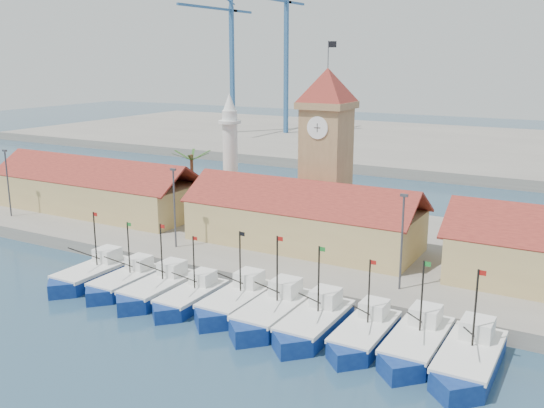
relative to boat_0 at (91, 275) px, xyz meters
The scene contains 21 objects.
ground 15.19m from the boat_0, ahead, with size 400.00×400.00×0.00m, color navy.
quay 26.69m from the boat_0, 55.69° to the left, with size 140.00×32.00×1.50m, color gray.
terminal 109.09m from the boat_0, 82.07° to the left, with size 240.00×80.00×2.00m, color gray.
boat_0 is the anchor object (origin of this frame).
boat_1 4.33m from the boat_0, ahead, with size 3.43×9.41×7.12m.
boat_2 8.45m from the boat_0, ahead, with size 3.62×9.93×7.51m.
boat_3 12.35m from the boat_0, ahead, with size 3.33×9.11×6.89m.
boat_4 16.68m from the boat_0, ahead, with size 3.72×10.18×7.70m.
boat_5 20.76m from the boat_0, ahead, with size 3.88×10.62×8.03m.
boat_6 24.78m from the boat_0, ahead, with size 3.75×10.28×7.78m.
boat_7 29.13m from the boat_0, ahead, with size 3.51×9.62×7.28m.
boat_8 33.28m from the boat_0, ahead, with size 3.76×10.31×7.80m.
boat_9 37.39m from the boat_0, ahead, with size 3.90×10.69×8.09m.
hall_left 24.97m from the boat_0, 133.22° to the left, with size 31.20×10.13×7.61m.
hall_center 23.71m from the boat_0, 50.18° to the left, with size 27.04×10.13×7.61m.
clock_tower 30.48m from the boat_0, 57.96° to the left, with size 5.80×5.80×22.70m.
minaret 27.54m from the boat_0, 89.91° to the left, with size 3.00×3.00×16.30m.
palm_tree 25.15m from the boat_0, 101.65° to the left, with size 5.60×5.03×8.39m.
lamp_posts 19.36m from the boat_0, 32.87° to the left, with size 80.70×0.25×9.03m.
crane_blue_far 112.00m from the boat_0, 115.80° to the left, with size 1.00×32.97×40.47m.
crane_blue_near 113.05m from the boat_0, 108.05° to the left, with size 1.00×30.89×42.54m.
Camera 1 is at (29.52, -39.61, 22.41)m, focal length 40.00 mm.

